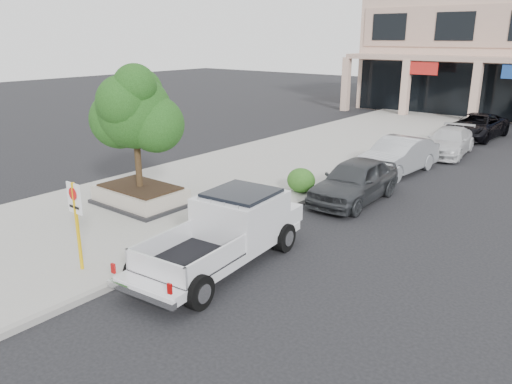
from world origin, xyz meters
TOP-DOWN VIEW (x-y plane):
  - ground at (0.00, 0.00)m, footprint 120.00×120.00m
  - sidewalk at (-5.50, 6.00)m, footprint 8.00×52.00m
  - curb at (-1.55, 6.00)m, footprint 0.20×52.00m
  - planter at (-5.68, 1.16)m, footprint 3.20×2.20m
  - planter_tree at (-5.55, 1.31)m, footprint 2.90×2.55m
  - no_parking_sign at (-2.77, -3.08)m, footprint 0.55×0.09m
  - hedge at (-2.07, 5.88)m, footprint 1.10×0.99m
  - pickup_truck at (-0.35, -0.55)m, footprint 2.68×5.98m
  - curb_car_a at (-0.21, 6.60)m, footprint 1.99×4.66m
  - curb_car_b at (-0.59, 11.29)m, footprint 2.06×4.89m
  - curb_car_c at (-0.06, 16.36)m, footprint 2.34×4.82m
  - curb_car_d at (-0.23, 21.73)m, footprint 2.74×5.34m

SIDE VIEW (x-z plane):
  - ground at x=0.00m, z-range 0.00..0.00m
  - sidewalk at x=-5.50m, z-range 0.00..0.15m
  - curb at x=-1.55m, z-range 0.00..0.15m
  - planter at x=-5.68m, z-range 0.14..0.82m
  - hedge at x=-2.07m, z-range 0.15..1.08m
  - curb_car_c at x=-0.06m, z-range 0.00..1.35m
  - curb_car_d at x=-0.23m, z-range 0.00..1.44m
  - curb_car_b at x=-0.59m, z-range 0.00..1.57m
  - curb_car_a at x=-0.21m, z-range 0.00..1.57m
  - pickup_truck at x=-0.35m, z-range 0.00..1.83m
  - no_parking_sign at x=-2.77m, z-range 0.48..2.78m
  - planter_tree at x=-5.55m, z-range 1.41..5.41m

